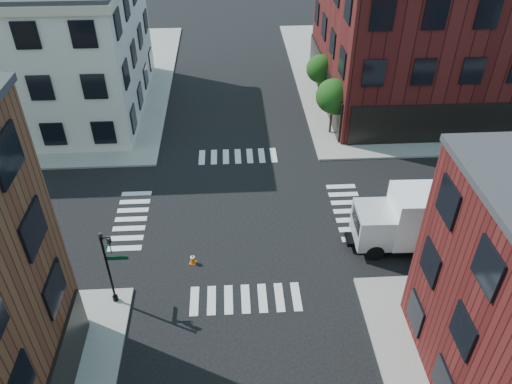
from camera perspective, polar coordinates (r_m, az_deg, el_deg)
The scene contains 10 objects.
ground at distance 32.03m, azimuth -1.72°, elevation -2.66°, with size 120.00×120.00×0.00m, color black.
sidewalk_ne at distance 54.45m, azimuth 20.69°, elevation 12.56°, with size 30.00×30.00×0.15m, color gray.
sidewalk_nw at distance 54.07m, azimuth -25.87°, elevation 11.06°, with size 30.00×30.00×0.15m, color gray.
building_ne at distance 48.02m, azimuth 23.77°, elevation 16.44°, with size 25.00×16.00×12.00m, color #3F100F.
building_nw at distance 47.15m, azimuth -27.20°, elevation 14.51°, with size 22.00×16.00×11.00m, color silver.
tree_near at distance 39.56m, azimuth 8.88°, elevation 10.58°, with size 2.69×2.69×4.49m.
tree_far at distance 45.03m, azimuth 7.42°, elevation 13.64°, with size 2.43×2.43×4.07m.
signal_pole at distance 25.89m, azimuth -16.48°, elevation -7.58°, with size 1.29×1.24×4.60m.
box_truck at distance 30.34m, azimuth 19.29°, elevation -2.88°, with size 8.52×2.77×3.82m.
traffic_cone at distance 28.81m, azimuth -7.26°, elevation -7.59°, with size 0.45×0.45×0.67m.
Camera 1 is at (-0.49, -24.76, 20.31)m, focal length 35.00 mm.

